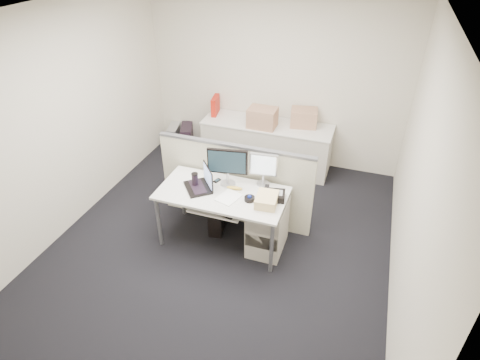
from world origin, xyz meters
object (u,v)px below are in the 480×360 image
at_px(desk, 222,197).
at_px(monitor_main, 228,167).
at_px(laptop, 197,179).
at_px(desk_phone, 274,195).

relative_size(desk, monitor_main, 3.18).
relative_size(laptop, desk_phone, 1.46).
distance_m(monitor_main, laptop, 0.38).
distance_m(desk, laptop, 0.36).
distance_m(laptop, desk_phone, 0.91).
xyz_separation_m(desk, desk_phone, (0.60, 0.08, 0.10)).
height_order(desk, monitor_main, monitor_main).
relative_size(monitor_main, desk_phone, 1.94).
height_order(desk, laptop, laptop).
bearing_deg(desk, laptop, -176.19).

